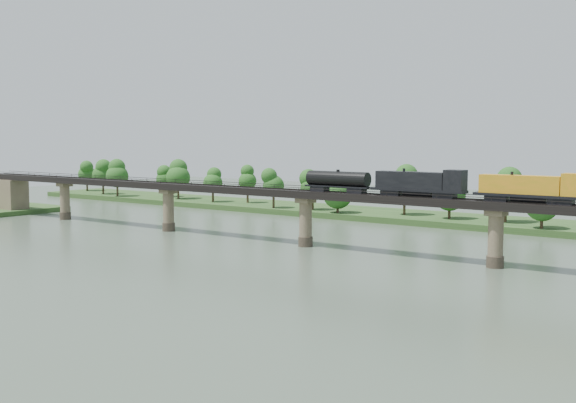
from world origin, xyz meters
The scene contains 6 objects.
ground centered at (0.00, 0.00, 0.00)m, with size 400.00×400.00×0.00m, color #3A4939.
far_bank centered at (0.00, 85.00, 0.80)m, with size 300.00×24.00×1.60m, color #25441B.
bridge centered at (0.00, 30.00, 5.46)m, with size 236.00×30.00×11.50m.
bridge_superstructure centered at (0.00, 30.00, 11.79)m, with size 220.00×4.90×0.75m.
far_treeline centered at (-8.21, 80.52, 8.83)m, with size 289.06×17.54×13.60m.
freight_train centered at (38.84, 30.00, 13.94)m, with size 74.26×2.89×5.11m.
Camera 1 is at (84.84, -89.38, 22.57)m, focal length 45.00 mm.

